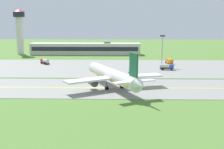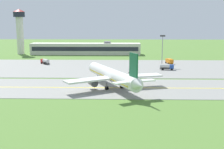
{
  "view_description": "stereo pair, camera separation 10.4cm",
  "coord_description": "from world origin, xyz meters",
  "px_view_note": "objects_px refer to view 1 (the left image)",
  "views": [
    {
      "loc": [
        7.9,
        -92.63,
        21.33
      ],
      "look_at": [
        5.5,
        2.25,
        4.0
      ],
      "focal_mm": 47.44,
      "sensor_mm": 36.0,
      "label": 1
    },
    {
      "loc": [
        8.0,
        -92.63,
        21.33
      ],
      "look_at": [
        5.5,
        2.25,
        4.0
      ],
      "focal_mm": 47.44,
      "sensor_mm": 36.0,
      "label": 2
    }
  ],
  "objects_px": {
    "apron_light_mast": "(162,47)",
    "service_truck_pushback": "(45,61)",
    "service_truck_catering": "(169,61)",
    "control_tower": "(20,27)",
    "service_truck_fuel": "(167,67)",
    "service_truck_baggage": "(132,70)",
    "airplane_lead": "(112,75)"
  },
  "relations": [
    {
      "from": "service_truck_baggage",
      "to": "service_truck_fuel",
      "type": "distance_m",
      "value": 17.3
    },
    {
      "from": "service_truck_fuel",
      "to": "control_tower",
      "type": "distance_m",
      "value": 105.11
    },
    {
      "from": "service_truck_catering",
      "to": "service_truck_baggage",
      "type": "bearing_deg",
      "value": -126.61
    },
    {
      "from": "service_truck_catering",
      "to": "control_tower",
      "type": "xyz_separation_m",
      "value": [
        -88.62,
        42.05,
        15.58
      ]
    },
    {
      "from": "airplane_lead",
      "to": "service_truck_pushback",
      "type": "distance_m",
      "value": 62.7
    },
    {
      "from": "airplane_lead",
      "to": "control_tower",
      "type": "height_order",
      "value": "control_tower"
    },
    {
      "from": "service_truck_catering",
      "to": "apron_light_mast",
      "type": "height_order",
      "value": "apron_light_mast"
    },
    {
      "from": "service_truck_pushback",
      "to": "apron_light_mast",
      "type": "relative_size",
      "value": 0.4
    },
    {
      "from": "service_truck_pushback",
      "to": "service_truck_fuel",
      "type": "bearing_deg",
      "value": -15.7
    },
    {
      "from": "service_truck_pushback",
      "to": "apron_light_mast",
      "type": "bearing_deg",
      "value": -5.17
    },
    {
      "from": "service_truck_baggage",
      "to": "control_tower",
      "type": "distance_m",
      "value": 98.49
    },
    {
      "from": "service_truck_fuel",
      "to": "service_truck_catering",
      "type": "relative_size",
      "value": 0.98
    },
    {
      "from": "service_truck_catering",
      "to": "apron_light_mast",
      "type": "xyz_separation_m",
      "value": [
        -4.76,
        -7.51,
        7.79
      ]
    },
    {
      "from": "service_truck_catering",
      "to": "apron_light_mast",
      "type": "distance_m",
      "value": 11.83
    },
    {
      "from": "service_truck_pushback",
      "to": "control_tower",
      "type": "xyz_separation_m",
      "value": [
        -26.77,
        44.39,
        15.58
      ]
    },
    {
      "from": "service_truck_pushback",
      "to": "control_tower",
      "type": "distance_m",
      "value": 54.13
    },
    {
      "from": "airplane_lead",
      "to": "service_truck_fuel",
      "type": "bearing_deg",
      "value": 57.47
    },
    {
      "from": "service_truck_pushback",
      "to": "apron_light_mast",
      "type": "distance_m",
      "value": 57.85
    },
    {
      "from": "service_truck_fuel",
      "to": "control_tower",
      "type": "height_order",
      "value": "control_tower"
    },
    {
      "from": "service_truck_baggage",
      "to": "apron_light_mast",
      "type": "xyz_separation_m",
      "value": [
        14.84,
        18.87,
        8.14
      ]
    },
    {
      "from": "service_truck_fuel",
      "to": "service_truck_catering",
      "type": "distance_m",
      "value": 19.02
    },
    {
      "from": "service_truck_baggage",
      "to": "apron_light_mast",
      "type": "bearing_deg",
      "value": 51.82
    },
    {
      "from": "apron_light_mast",
      "to": "service_truck_pushback",
      "type": "bearing_deg",
      "value": 174.83
    },
    {
      "from": "airplane_lead",
      "to": "apron_light_mast",
      "type": "distance_m",
      "value": 52.22
    },
    {
      "from": "service_truck_fuel",
      "to": "service_truck_pushback",
      "type": "distance_m",
      "value": 59.91
    },
    {
      "from": "control_tower",
      "to": "apron_light_mast",
      "type": "xyz_separation_m",
      "value": [
        83.86,
        -49.56,
        -7.79
      ]
    },
    {
      "from": "service_truck_pushback",
      "to": "control_tower",
      "type": "height_order",
      "value": "control_tower"
    },
    {
      "from": "service_truck_baggage",
      "to": "control_tower",
      "type": "relative_size",
      "value": 0.23
    },
    {
      "from": "service_truck_fuel",
      "to": "service_truck_pushback",
      "type": "relative_size",
      "value": 1.05
    },
    {
      "from": "service_truck_catering",
      "to": "service_truck_pushback",
      "type": "xyz_separation_m",
      "value": [
        -61.85,
        -2.35,
        0.0
      ]
    },
    {
      "from": "airplane_lead",
      "to": "service_truck_catering",
      "type": "height_order",
      "value": "airplane_lead"
    },
    {
      "from": "airplane_lead",
      "to": "service_truck_pushback",
      "type": "height_order",
      "value": "airplane_lead"
    }
  ]
}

